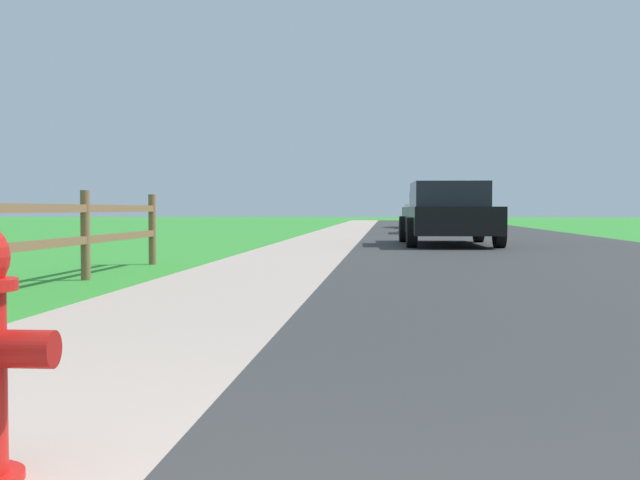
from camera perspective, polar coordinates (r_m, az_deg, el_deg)
ground_plane at (r=25.96m, az=3.16°, el=0.33°), size 120.00×120.00×0.00m
road_asphalt at (r=28.08m, az=10.44°, el=0.44°), size 7.00×66.00×0.01m
curb_concrete at (r=28.19m, az=-2.83°, el=0.48°), size 6.00×66.00×0.01m
grass_verge at (r=28.43m, az=-5.83°, el=0.49°), size 5.00×66.00×0.00m
parked_suv_black at (r=19.18m, az=8.93°, el=1.81°), size 2.23×4.99×1.45m
parked_car_silver at (r=28.51m, az=8.93°, el=2.08°), size 2.15×4.50×1.54m
parked_car_beige at (r=36.92m, az=7.66°, el=2.13°), size 2.25×4.83×1.61m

